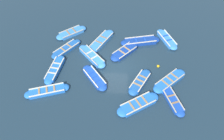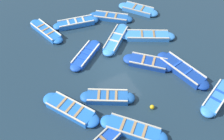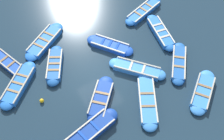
{
  "view_description": "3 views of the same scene",
  "coord_description": "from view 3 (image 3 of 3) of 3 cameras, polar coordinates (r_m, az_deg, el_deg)",
  "views": [
    {
      "loc": [
        -13.44,
        -0.56,
        14.6
      ],
      "look_at": [
        -0.8,
        0.27,
        0.29
      ],
      "focal_mm": 35.0,
      "sensor_mm": 36.0,
      "label": 1
    },
    {
      "loc": [
        -5.75,
        -10.53,
        12.26
      ],
      "look_at": [
        -0.73,
        -0.39,
        0.26
      ],
      "focal_mm": 42.0,
      "sensor_mm": 36.0,
      "label": 2
    },
    {
      "loc": [
        10.12,
        -4.66,
        16.15
      ],
      "look_at": [
        0.36,
        0.75,
        0.46
      ],
      "focal_mm": 50.0,
      "sensor_mm": 36.0,
      "label": 3
    }
  ],
  "objects": [
    {
      "name": "boat_broadside",
      "position": [
        19.51,
        16.25,
        -3.87
      ],
      "size": [
        2.82,
        3.21,
        0.38
      ],
      "color": "#3884E0",
      "rests_on": "ground"
    },
    {
      "name": "buoy_orange_near",
      "position": [
        21.28,
        10.84,
        4.43
      ],
      "size": [
        0.25,
        0.25,
        0.25
      ],
      "primitive_type": "sphere",
      "color": "#E05119",
      "rests_on": "ground"
    },
    {
      "name": "boat_outer_left",
      "position": [
        23.19,
        5.76,
        10.67
      ],
      "size": [
        1.86,
        3.68,
        0.39
      ],
      "color": "blue",
      "rests_on": "ground"
    },
    {
      "name": "boat_tucked",
      "position": [
        19.81,
        -16.73,
        -2.6
      ],
      "size": [
        3.13,
        3.24,
        0.44
      ],
      "color": "blue",
      "rests_on": "ground"
    },
    {
      "name": "boat_bow_out",
      "position": [
        20.86,
        -0.38,
        4.53
      ],
      "size": [
        3.08,
        2.65,
        0.39
      ],
      "color": "#1947B7",
      "rests_on": "ground"
    },
    {
      "name": "boat_alongside",
      "position": [
        21.04,
        -18.47,
        1.23
      ],
      "size": [
        3.18,
        1.81,
        0.37
      ],
      "color": "#1947B7",
      "rests_on": "ground"
    },
    {
      "name": "buoy_yellow_far",
      "position": [
        18.93,
        -12.74,
        -5.49
      ],
      "size": [
        0.25,
        0.25,
        0.25
      ],
      "primitive_type": "sphere",
      "color": "#EAB214",
      "rests_on": "ground"
    },
    {
      "name": "boat_outer_right",
      "position": [
        19.7,
        4.61,
        0.18
      ],
      "size": [
        3.25,
        3.08,
        0.43
      ],
      "color": "#3884E0",
      "rests_on": "ground"
    },
    {
      "name": "boat_stern_in",
      "position": [
        18.54,
        6.47,
        -5.65
      ],
      "size": [
        3.9,
        2.61,
        0.38
      ],
      "color": "#3884E0",
      "rests_on": "ground"
    },
    {
      "name": "boat_near_quay",
      "position": [
        21.56,
        -12.25,
        5.14
      ],
      "size": [
        2.76,
        3.6,
        0.41
      ],
      "color": "blue",
      "rests_on": "ground"
    },
    {
      "name": "buoy_white_drifting",
      "position": [
        20.45,
        -15.43,
        0.32
      ],
      "size": [
        0.32,
        0.32,
        0.32
      ],
      "primitive_type": "sphere",
      "color": "silver",
      "rests_on": "ground"
    },
    {
      "name": "boat_end_of_row",
      "position": [
        18.47,
        -2.08,
        -5.4
      ],
      "size": [
        3.08,
        2.94,
        0.41
      ],
      "color": "navy",
      "rests_on": "ground"
    },
    {
      "name": "boat_centre",
      "position": [
        17.51,
        -4.2,
        -11.32
      ],
      "size": [
        1.78,
        4.07,
        0.47
      ],
      "color": "navy",
      "rests_on": "ground"
    },
    {
      "name": "ground_plane",
      "position": [
        19.62,
        -2.44,
        -0.89
      ],
      "size": [
        120.0,
        120.0,
        0.0
      ],
      "primitive_type": "plane",
      "color": "#1C303F"
    },
    {
      "name": "boat_far_corner",
      "position": [
        21.85,
        8.87,
        6.82
      ],
      "size": [
        3.59,
        1.27,
        0.43
      ],
      "color": "blue",
      "rests_on": "ground"
    },
    {
      "name": "boat_mid_row",
      "position": [
        20.14,
        -10.43,
        0.86
      ],
      "size": [
        3.18,
        2.2,
        0.44
      ],
      "color": "#1E59AD",
      "rests_on": "ground"
    },
    {
      "name": "boat_drifting",
      "position": [
        20.4,
        12.11,
        1.23
      ],
      "size": [
        3.18,
        2.72,
        0.36
      ],
      "color": "#1E59AD",
      "rests_on": "ground"
    }
  ]
}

